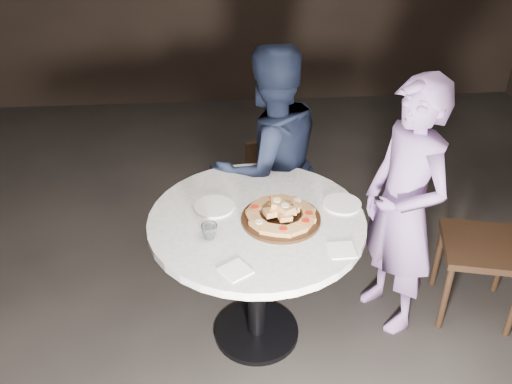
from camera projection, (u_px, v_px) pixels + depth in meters
floor at (278, 339)px, 3.39m from camera, size 7.00×7.00×0.00m
table at (257, 242)px, 3.05m from camera, size 1.29×1.29×0.85m
serving_board at (281, 219)px, 2.94m from camera, size 0.45×0.45×0.02m
focaccia_pile at (281, 213)px, 2.92m from camera, size 0.37×0.37×0.10m
plate_left at (214, 207)px, 3.04m from camera, size 0.24×0.24×0.01m
plate_right at (342, 204)px, 3.06m from camera, size 0.27×0.27×0.01m
water_glass at (210, 232)px, 2.80m from camera, size 0.10×0.10×0.08m
napkin_near at (236, 270)px, 2.61m from camera, size 0.17×0.17×0.01m
napkin_far at (342, 250)px, 2.74m from camera, size 0.13×0.13×0.01m
chair_far at (265, 174)px, 4.11m from camera, size 0.46×0.47×0.79m
chair_right at (505, 238)px, 3.29m from camera, size 0.57×0.56×0.98m
diner_navy at (268, 166)px, 3.56m from camera, size 0.93×0.85×1.56m
diner_teal at (404, 210)px, 3.15m from camera, size 0.56×0.67×1.56m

